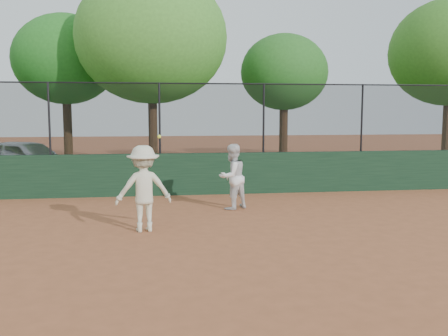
{
  "coord_description": "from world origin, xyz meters",
  "views": [
    {
      "loc": [
        -0.68,
        -8.24,
        2.41
      ],
      "look_at": [
        0.8,
        2.2,
        1.2
      ],
      "focal_mm": 40.0,
      "sensor_mm": 36.0,
      "label": 1
    }
  ],
  "objects": [
    {
      "name": "ground",
      "position": [
        0.0,
        0.0,
        0.0
      ],
      "size": [
        80.0,
        80.0,
        0.0
      ],
      "primitive_type": "plane",
      "color": "#9F5633",
      "rests_on": "ground"
    },
    {
      "name": "back_wall",
      "position": [
        0.0,
        6.0,
        0.6
      ],
      "size": [
        26.0,
        0.2,
        1.2
      ],
      "primitive_type": "cube",
      "color": "#193721",
      "rests_on": "ground"
    },
    {
      "name": "grass_strip",
      "position": [
        0.0,
        12.0,
        0.0
      ],
      "size": [
        36.0,
        12.0,
        0.01
      ],
      "primitive_type": "cube",
      "color": "#2A5019",
      "rests_on": "ground"
    },
    {
      "name": "parked_car",
      "position": [
        -5.02,
        9.58,
        0.72
      ],
      "size": [
        4.55,
        3.55,
        1.45
      ],
      "primitive_type": "imported",
      "rotation": [
        0.0,
        0.0,
        1.07
      ],
      "color": "#B2B6BC",
      "rests_on": "ground"
    },
    {
      "name": "player_second",
      "position": [
        1.22,
        3.75,
        0.8
      ],
      "size": [
        0.99,
        0.94,
        1.61
      ],
      "primitive_type": "imported",
      "rotation": [
        0.0,
        0.0,
        3.74
      ],
      "color": "white",
      "rests_on": "ground"
    },
    {
      "name": "player_main",
      "position": [
        -0.89,
        1.74,
        0.87
      ],
      "size": [
        1.19,
        0.79,
        1.95
      ],
      "color": "beige",
      "rests_on": "ground"
    },
    {
      "name": "fence_assembly",
      "position": [
        -0.03,
        6.0,
        2.24
      ],
      "size": [
        26.0,
        0.06,
        2.0
      ],
      "color": "black",
      "rests_on": "back_wall"
    },
    {
      "name": "tree_1",
      "position": [
        -4.21,
        13.25,
        4.49
      ],
      "size": [
        4.26,
        3.87,
        6.35
      ],
      "color": "#3D2815",
      "rests_on": "ground"
    },
    {
      "name": "tree_2",
      "position": [
        -0.69,
        11.29,
        5.16
      ],
      "size": [
        5.78,
        5.26,
        7.67
      ],
      "color": "#412817",
      "rests_on": "ground"
    },
    {
      "name": "tree_3",
      "position": [
        4.85,
        12.6,
        4.02
      ],
      "size": [
        3.72,
        3.38,
        5.65
      ],
      "color": "#402615",
      "rests_on": "ground"
    }
  ]
}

